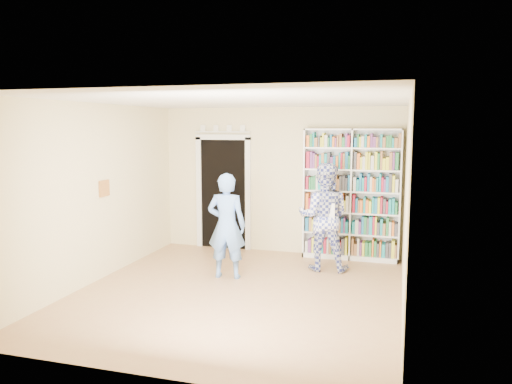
# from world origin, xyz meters

# --- Properties ---
(floor) EXTENTS (5.00, 5.00, 0.00)m
(floor) POSITION_xyz_m (0.00, 0.00, 0.00)
(floor) COLOR #AA7652
(floor) RESTS_ON ground
(ceiling) EXTENTS (5.00, 5.00, 0.00)m
(ceiling) POSITION_xyz_m (0.00, 0.00, 2.70)
(ceiling) COLOR white
(ceiling) RESTS_ON wall_back
(wall_back) EXTENTS (4.50, 0.00, 4.50)m
(wall_back) POSITION_xyz_m (0.00, 2.50, 1.35)
(wall_back) COLOR beige
(wall_back) RESTS_ON floor
(wall_left) EXTENTS (0.00, 5.00, 5.00)m
(wall_left) POSITION_xyz_m (-2.25, 0.00, 1.35)
(wall_left) COLOR beige
(wall_left) RESTS_ON floor
(wall_right) EXTENTS (0.00, 5.00, 5.00)m
(wall_right) POSITION_xyz_m (2.25, 0.00, 1.35)
(wall_right) COLOR beige
(wall_right) RESTS_ON floor
(bookshelf) EXTENTS (1.68, 0.32, 2.32)m
(bookshelf) POSITION_xyz_m (1.35, 2.34, 1.17)
(bookshelf) COLOR white
(bookshelf) RESTS_ON floor
(doorway) EXTENTS (1.10, 0.08, 2.43)m
(doorway) POSITION_xyz_m (-1.10, 2.48, 1.18)
(doorway) COLOR black
(doorway) RESTS_ON floor
(wall_art) EXTENTS (0.03, 0.25, 0.25)m
(wall_art) POSITION_xyz_m (-2.23, 0.20, 1.40)
(wall_art) COLOR brown
(wall_art) RESTS_ON wall_left
(man_blue) EXTENTS (0.64, 0.45, 1.65)m
(man_blue) POSITION_xyz_m (-0.39, 0.67, 0.82)
(man_blue) COLOR #628FDB
(man_blue) RESTS_ON floor
(man_plaid) EXTENTS (0.89, 0.71, 1.77)m
(man_plaid) POSITION_xyz_m (0.99, 1.53, 0.88)
(man_plaid) COLOR #313C97
(man_plaid) RESTS_ON floor
(paper_sheet) EXTENTS (0.21, 0.03, 0.30)m
(paper_sheet) POSITION_xyz_m (1.09, 1.31, 1.00)
(paper_sheet) COLOR white
(paper_sheet) RESTS_ON man_plaid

